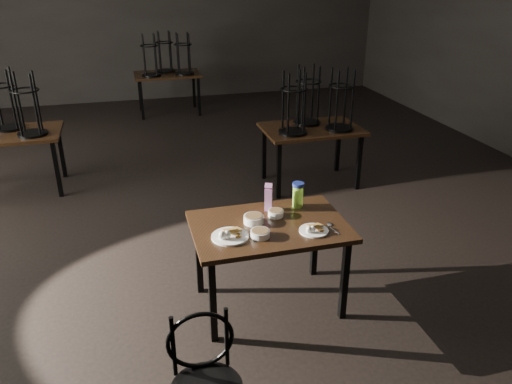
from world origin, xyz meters
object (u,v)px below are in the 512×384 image
object	(u,v)px
juice_carton	(269,198)
water_bottle	(298,195)
main_table	(269,233)
bentwood_chair	(204,374)

from	to	relation	value
juice_carton	water_bottle	size ratio (longest dim) A/B	1.12
main_table	water_bottle	distance (m)	0.44
juice_carton	bentwood_chair	world-z (taller)	juice_carton
water_bottle	bentwood_chair	distance (m)	1.78
juice_carton	water_bottle	world-z (taller)	juice_carton
main_table	juice_carton	xyz separation A→B (m)	(0.06, 0.24, 0.19)
main_table	bentwood_chair	xyz separation A→B (m)	(-0.72, -1.16, -0.17)
juice_carton	main_table	bearing A→B (deg)	-104.62
main_table	juice_carton	world-z (taller)	juice_carton
main_table	bentwood_chair	world-z (taller)	bentwood_chair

